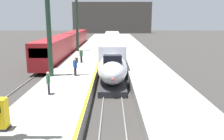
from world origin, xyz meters
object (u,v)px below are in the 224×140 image
Objects in this scene: station_column_mid at (47,20)px; rolling_suitcase at (76,60)px; passenger_near_edge at (80,55)px; passenger_mid_platform at (74,66)px; regional_train_adjacent at (68,43)px; passenger_far_waiting at (48,81)px; highspeed_train_main at (112,48)px; station_column_far at (76,17)px.

rolling_suitcase is (1.37, 7.02, -4.98)m from station_column_mid.
passenger_near_edge is 7.11m from passenger_mid_platform.
passenger_mid_platform is at bearing -78.23° from regional_train_adjacent.
passenger_far_waiting is 12.71m from rolling_suitcase.
passenger_far_waiting is at bearing -100.27° from passenger_mid_platform.
rolling_suitcase is at bearing 78.98° from station_column_mid.
passenger_mid_platform reaches higher than rolling_suitcase.
station_column_mid reaches higher than rolling_suitcase.
passenger_mid_platform is (2.31, 0.06, -4.30)m from station_column_mid.
passenger_mid_platform is at bearing -103.56° from highspeed_train_main.
highspeed_train_main is at bearing 77.35° from passenger_far_waiting.
station_column_far is at bearing 93.07° from passenger_far_waiting.
rolling_suitcase is at bearing -82.88° from station_column_far.
station_column_far is 18.67m from passenger_mid_platform.
station_column_far is 24.15m from passenger_far_waiting.
highspeed_train_main is 22.77× the size of passenger_mid_platform.
regional_train_adjacent reaches higher than rolling_suitcase.
station_column_far is at bearing 90.00° from station_column_mid.
station_column_far is 5.64× the size of passenger_far_waiting.
station_column_mid reaches higher than passenger_far_waiting.
regional_train_adjacent is at bearing 106.07° from passenger_near_edge.
passenger_near_edge is at bearing 92.59° from passenger_mid_platform.
passenger_near_edge and passenger_far_waiting have the same top height.
passenger_far_waiting is at bearing -102.65° from highspeed_train_main.
regional_train_adjacent is 21.66× the size of passenger_near_edge.
passenger_near_edge is (1.98, 7.16, -4.30)m from station_column_mid.
passenger_mid_platform is (0.32, -7.10, 0.00)m from passenger_near_edge.
highspeed_train_main is 1.05× the size of regional_train_adjacent.
passenger_far_waiting is at bearing -77.41° from station_column_mid.
regional_train_adjacent is at bearing 103.67° from rolling_suitcase.
station_column_far is 9.71× the size of rolling_suitcase.
regional_train_adjacent is at bearing 95.79° from station_column_mid.
station_column_mid is 4.88m from passenger_mid_platform.
passenger_near_edge and passenger_mid_platform have the same top height.
passenger_far_waiting is (1.27, -5.67, -4.30)m from station_column_mid.
station_column_mid is at bearing 102.59° from passenger_far_waiting.
passenger_far_waiting is (-1.04, -5.73, 0.00)m from passenger_mid_platform.
rolling_suitcase is at bearing -167.29° from passenger_near_edge.
highspeed_train_main is 4.04× the size of station_column_far.
station_column_far is at bearing 97.33° from passenger_mid_platform.
highspeed_train_main is at bearing 63.35° from passenger_near_edge.
passenger_near_edge is (-3.92, -7.80, 0.12)m from highspeed_train_main.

